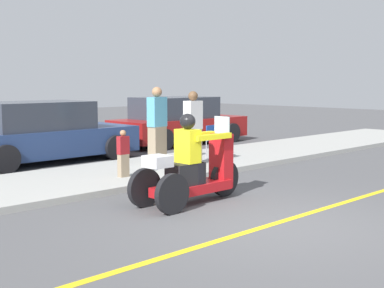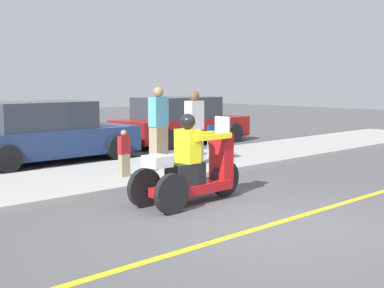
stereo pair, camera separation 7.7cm
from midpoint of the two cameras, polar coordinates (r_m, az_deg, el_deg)
name	(u,v)px [view 1 (the left image)]	position (r m, az deg, el deg)	size (l,w,h in m)	color
ground_plane	(273,224)	(7.78, 8.32, -8.48)	(60.00, 60.00, 0.00)	#4C4C4F
lane_stripe	(277,223)	(7.87, 8.82, -8.30)	(24.00, 0.12, 0.01)	gold
sidewalk_strip	(91,178)	(11.11, -10.88, -3.62)	(28.00, 2.80, 0.12)	#9E9E99
motorcycle_trike	(192,171)	(8.90, -0.24, -2.90)	(2.19, 0.77, 1.51)	black
spectator_far_back	(193,129)	(12.22, -0.07, 1.58)	(0.41, 0.25, 1.68)	gray
spectator_near_curb	(157,127)	(12.43, -3.91, 1.86)	(0.45, 0.29, 1.78)	gray
spectator_with_child	(123,154)	(10.77, -7.55, -1.09)	(0.23, 0.14, 0.94)	gray
folding_chair_set_back	(216,138)	(13.28, 2.37, 0.65)	(0.51, 0.51, 0.82)	#A5A8AD
parked_car_lot_right	(178,122)	(17.32, -1.60, 2.38)	(4.60, 2.05, 1.52)	maroon
parked_car_lot_far	(42,134)	(13.92, -15.83, 1.07)	(4.57, 2.06, 1.53)	navy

